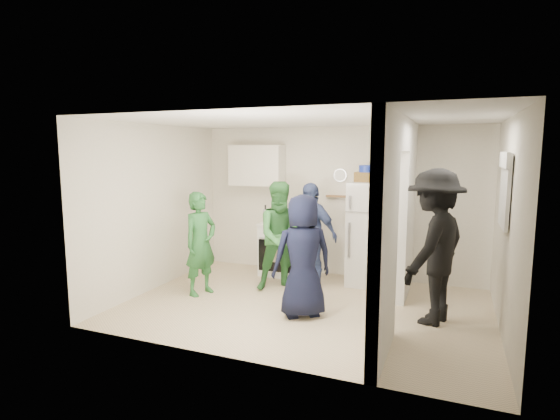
% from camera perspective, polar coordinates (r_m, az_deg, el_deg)
% --- Properties ---
extents(floor, '(4.80, 4.80, 0.00)m').
position_cam_1_polar(floor, '(6.10, 3.19, -12.45)').
color(floor, beige).
rests_on(floor, ground).
extents(wall_back, '(4.80, 0.00, 4.80)m').
position_cam_1_polar(wall_back, '(7.40, 7.46, 1.06)').
color(wall_back, silver).
rests_on(wall_back, floor).
extents(wall_front, '(4.80, 0.00, 4.80)m').
position_cam_1_polar(wall_front, '(4.23, -4.06, -3.92)').
color(wall_front, silver).
rests_on(wall_front, floor).
extents(wall_left, '(0.00, 3.40, 3.40)m').
position_cam_1_polar(wall_left, '(6.92, -15.91, 0.37)').
color(wall_left, silver).
rests_on(wall_left, floor).
extents(wall_right, '(0.00, 3.40, 3.40)m').
position_cam_1_polar(wall_right, '(5.53, 27.62, -2.04)').
color(wall_right, silver).
rests_on(wall_right, floor).
extents(ceiling, '(4.80, 4.80, 0.00)m').
position_cam_1_polar(ceiling, '(5.74, 3.38, 11.69)').
color(ceiling, white).
rests_on(ceiling, wall_back).
extents(partition_pier_back, '(0.12, 1.20, 2.50)m').
position_cam_1_polar(partition_pier_back, '(6.61, 16.28, 0.02)').
color(partition_pier_back, silver).
rests_on(partition_pier_back, floor).
extents(partition_pier_front, '(0.12, 1.20, 2.50)m').
position_cam_1_polar(partition_pier_front, '(4.45, 13.51, -3.53)').
color(partition_pier_front, silver).
rests_on(partition_pier_front, floor).
extents(partition_header, '(0.12, 1.00, 0.40)m').
position_cam_1_polar(partition_header, '(5.47, 15.56, 9.52)').
color(partition_header, silver).
rests_on(partition_header, partition_pier_back).
extents(stove, '(0.75, 0.62, 0.89)m').
position_cam_1_polar(stove, '(7.48, 0.50, -5.05)').
color(stove, white).
rests_on(stove, floor).
extents(upper_cabinet, '(0.95, 0.34, 0.70)m').
position_cam_1_polar(upper_cabinet, '(7.66, -3.05, 5.84)').
color(upper_cabinet, silver).
rests_on(upper_cabinet, wall_back).
extents(fridge, '(0.67, 0.65, 1.62)m').
position_cam_1_polar(fridge, '(6.99, 11.77, -3.07)').
color(fridge, white).
rests_on(fridge, floor).
extents(wicker_basket, '(0.35, 0.25, 0.15)m').
position_cam_1_polar(wicker_basket, '(6.95, 11.24, 4.25)').
color(wicker_basket, brown).
rests_on(wicker_basket, fridge).
extents(blue_bowl, '(0.24, 0.24, 0.11)m').
position_cam_1_polar(blue_bowl, '(6.94, 11.26, 5.32)').
color(blue_bowl, '#162B9C').
rests_on(blue_bowl, wicker_basket).
extents(yellow_cup_stack_top, '(0.09, 0.09, 0.25)m').
position_cam_1_polar(yellow_cup_stack_top, '(6.74, 13.69, 4.50)').
color(yellow_cup_stack_top, yellow).
rests_on(yellow_cup_stack_top, fridge).
extents(wall_clock, '(0.22, 0.02, 0.22)m').
position_cam_1_polar(wall_clock, '(7.33, 7.87, 4.52)').
color(wall_clock, white).
rests_on(wall_clock, wall_back).
extents(spice_shelf, '(0.35, 0.08, 0.03)m').
position_cam_1_polar(spice_shelf, '(7.34, 7.38, 1.80)').
color(spice_shelf, olive).
rests_on(spice_shelf, wall_back).
extents(nook_window, '(0.03, 0.70, 0.80)m').
position_cam_1_polar(nook_window, '(5.68, 27.47, 2.28)').
color(nook_window, black).
rests_on(nook_window, wall_right).
extents(nook_window_frame, '(0.04, 0.76, 0.86)m').
position_cam_1_polar(nook_window_frame, '(5.67, 27.32, 2.29)').
color(nook_window_frame, white).
rests_on(nook_window_frame, wall_right).
extents(nook_valance, '(0.04, 0.82, 0.18)m').
position_cam_1_polar(nook_valance, '(5.65, 27.29, 5.84)').
color(nook_valance, white).
rests_on(nook_valance, wall_right).
extents(yellow_cup_stack_stove, '(0.09, 0.09, 0.25)m').
position_cam_1_polar(yellow_cup_stack_stove, '(7.22, -1.01, -0.90)').
color(yellow_cup_stack_stove, yellow).
rests_on(yellow_cup_stack_stove, stove).
extents(red_cup, '(0.09, 0.09, 0.12)m').
position_cam_1_polar(red_cup, '(7.12, 1.58, -1.54)').
color(red_cup, '#B1330B').
rests_on(red_cup, stove).
extents(person_green_left, '(0.52, 0.64, 1.52)m').
position_cam_1_polar(person_green_left, '(6.50, -10.33, -4.33)').
color(person_green_left, '#29672C').
rests_on(person_green_left, floor).
extents(person_green_center, '(1.01, 0.97, 1.65)m').
position_cam_1_polar(person_green_center, '(6.60, 0.30, -3.42)').
color(person_green_center, '#357734').
rests_on(person_green_center, floor).
extents(person_denim, '(1.03, 0.65, 1.62)m').
position_cam_1_polar(person_denim, '(6.79, 3.93, -3.25)').
color(person_denim, '#394E7D').
rests_on(person_denim, floor).
extents(person_navy, '(0.92, 0.85, 1.57)m').
position_cam_1_polar(person_navy, '(5.55, 2.98, -6.02)').
color(person_navy, black).
rests_on(person_navy, floor).
extents(person_nook, '(1.09, 1.40, 1.90)m').
position_cam_1_polar(person_nook, '(5.63, 19.49, -4.54)').
color(person_nook, black).
rests_on(person_nook, floor).
extents(bottle_a, '(0.07, 0.07, 0.30)m').
position_cam_1_polar(bottle_a, '(7.59, -1.02, -0.26)').
color(bottle_a, olive).
rests_on(bottle_a, stove).
extents(bottle_b, '(0.07, 0.07, 0.28)m').
position_cam_1_polar(bottle_b, '(7.38, -1.08, -0.60)').
color(bottle_b, '#194B1F').
rests_on(bottle_b, stove).
extents(bottle_c, '(0.06, 0.06, 0.29)m').
position_cam_1_polar(bottle_c, '(7.54, 0.39, -0.39)').
color(bottle_c, silver).
rests_on(bottle_c, stove).
extents(bottle_d, '(0.07, 0.07, 0.29)m').
position_cam_1_polar(bottle_d, '(7.33, 0.64, -0.60)').
color(bottle_d, '#643111').
rests_on(bottle_d, stove).
extents(bottle_e, '(0.06, 0.06, 0.28)m').
position_cam_1_polar(bottle_e, '(7.51, 1.63, -0.46)').
color(bottle_e, gray).
rests_on(bottle_e, stove).
extents(bottle_f, '(0.06, 0.06, 0.28)m').
position_cam_1_polar(bottle_f, '(7.32, 1.95, -0.64)').
color(bottle_f, '#133416').
rests_on(bottle_f, stove).
extents(bottle_g, '(0.08, 0.08, 0.32)m').
position_cam_1_polar(bottle_g, '(7.41, 2.76, -0.41)').
color(bottle_g, '#A1A736').
rests_on(bottle_g, stove).
extents(bottle_h, '(0.08, 0.08, 0.31)m').
position_cam_1_polar(bottle_h, '(7.35, -1.92, -0.52)').
color(bottle_h, '#B1BABE').
rests_on(bottle_h, stove).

